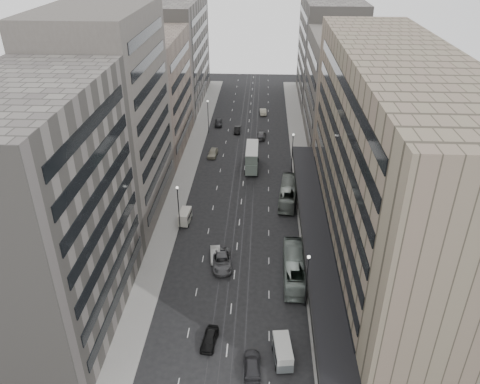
% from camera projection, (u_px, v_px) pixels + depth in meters
% --- Properties ---
extents(ground, '(220.00, 220.00, 0.00)m').
position_uv_depth(ground, '(234.00, 279.00, 66.78)').
color(ground, black).
rests_on(ground, ground).
extents(sidewalk_right, '(4.00, 125.00, 0.15)m').
position_uv_depth(sidewalk_right, '(302.00, 166.00, 98.89)').
color(sidewalk_right, gray).
rests_on(sidewalk_right, ground).
extents(sidewalk_left, '(4.00, 125.00, 0.15)m').
position_uv_depth(sidewalk_left, '(189.00, 163.00, 99.97)').
color(sidewalk_left, gray).
rests_on(sidewalk_left, ground).
extents(department_store, '(19.20, 60.00, 30.00)m').
position_uv_depth(department_store, '(389.00, 164.00, 65.49)').
color(department_store, '#776C57').
rests_on(department_store, ground).
extents(building_right_mid, '(15.00, 28.00, 24.00)m').
position_uv_depth(building_right_mid, '(343.00, 91.00, 105.28)').
color(building_right_mid, '#524D47').
rests_on(building_right_mid, ground).
extents(building_right_far, '(15.00, 32.00, 28.00)m').
position_uv_depth(building_right_far, '(329.00, 52.00, 130.45)').
color(building_right_far, slate).
rests_on(building_right_far, ground).
extents(building_left_a, '(15.00, 28.00, 30.00)m').
position_uv_depth(building_left_a, '(41.00, 216.00, 53.45)').
color(building_left_a, slate).
rests_on(building_left_a, ground).
extents(building_left_b, '(15.00, 26.00, 34.00)m').
position_uv_depth(building_left_b, '(109.00, 117.00, 76.01)').
color(building_left_b, '#524D47').
rests_on(building_left_b, ground).
extents(building_left_c, '(15.00, 28.00, 25.00)m').
position_uv_depth(building_left_c, '(148.00, 94.00, 101.74)').
color(building_left_c, '#7A6C5F').
rests_on(building_left_c, ground).
extents(building_left_d, '(15.00, 38.00, 28.00)m').
position_uv_depth(building_left_d, '(174.00, 52.00, 129.77)').
color(building_left_d, slate).
rests_on(building_left_d, ground).
extents(lamp_right_near, '(0.44, 0.44, 8.32)m').
position_uv_depth(lamp_right_near, '(307.00, 275.00, 59.44)').
color(lamp_right_near, '#262628').
rests_on(lamp_right_near, ground).
extents(lamp_right_far, '(0.44, 0.44, 8.32)m').
position_uv_depth(lamp_right_far, '(293.00, 148.00, 94.31)').
color(lamp_right_far, '#262628').
rests_on(lamp_right_far, ground).
extents(lamp_left_near, '(0.44, 0.44, 8.32)m').
position_uv_depth(lamp_left_near, '(178.00, 203.00, 75.13)').
color(lamp_left_near, '#262628').
rests_on(lamp_left_near, ground).
extents(lamp_left_far, '(0.44, 0.44, 8.32)m').
position_uv_depth(lamp_left_far, '(208.00, 113.00, 112.61)').
color(lamp_left_far, '#262628').
rests_on(lamp_left_far, ground).
extents(bus_near, '(3.01, 11.95, 3.31)m').
position_uv_depth(bus_near, '(294.00, 267.00, 66.47)').
color(bus_near, gray).
rests_on(bus_near, ground).
extents(bus_far, '(3.89, 11.90, 3.26)m').
position_uv_depth(bus_far, '(288.00, 193.00, 85.49)').
color(bus_far, gray).
rests_on(bus_far, ground).
extents(double_decker, '(2.73, 8.82, 4.82)m').
position_uv_depth(double_decker, '(252.00, 157.00, 96.68)').
color(double_decker, slate).
rests_on(double_decker, ground).
extents(vw_microbus, '(2.47, 4.69, 2.43)m').
position_uv_depth(vw_microbus, '(283.00, 351.00, 53.59)').
color(vw_microbus, '#4F5456').
rests_on(vw_microbus, ground).
extents(panel_van, '(2.06, 3.81, 2.32)m').
position_uv_depth(panel_van, '(185.00, 216.00, 79.05)').
color(panel_van, beige).
rests_on(panel_van, ground).
extents(sedan_0, '(2.17, 4.37, 1.43)m').
position_uv_depth(sedan_0, '(210.00, 339.00, 56.05)').
color(sedan_0, black).
rests_on(sedan_0, ground).
extents(sedan_1, '(1.99, 4.40, 1.40)m').
position_uv_depth(sedan_1, '(215.00, 255.00, 70.66)').
color(sedan_1, beige).
rests_on(sedan_1, ground).
extents(sedan_2, '(3.61, 6.48, 1.71)m').
position_uv_depth(sedan_2, '(222.00, 261.00, 69.04)').
color(sedan_2, '#4D4D4F').
rests_on(sedan_2, ground).
extents(sedan_3, '(2.22, 4.94, 1.40)m').
position_uv_depth(sedan_3, '(252.00, 365.00, 52.72)').
color(sedan_3, '#2B2A2D').
rests_on(sedan_3, ground).
extents(sedan_4, '(2.20, 4.77, 1.58)m').
position_uv_depth(sedan_4, '(213.00, 153.00, 102.86)').
color(sedan_4, '#A29D86').
rests_on(sedan_4, ground).
extents(sedan_5, '(1.44, 4.09, 1.35)m').
position_uv_depth(sedan_5, '(237.00, 130.00, 115.16)').
color(sedan_5, black).
rests_on(sedan_5, ground).
extents(sedan_6, '(2.43, 4.90, 1.34)m').
position_uv_depth(sedan_6, '(253.00, 143.00, 107.83)').
color(sedan_6, white).
rests_on(sedan_6, ground).
extents(sedan_7, '(2.28, 5.12, 1.46)m').
position_uv_depth(sedan_7, '(261.00, 135.00, 111.97)').
color(sedan_7, '#515153').
rests_on(sedan_7, ground).
extents(sedan_8, '(2.15, 4.60, 1.52)m').
position_uv_depth(sedan_8, '(219.00, 123.00, 119.18)').
color(sedan_8, '#252628').
rests_on(sedan_8, ground).
extents(sedan_9, '(1.90, 4.75, 1.54)m').
position_uv_depth(sedan_9, '(263.00, 112.00, 126.52)').
color(sedan_9, beige).
rests_on(sedan_9, ground).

